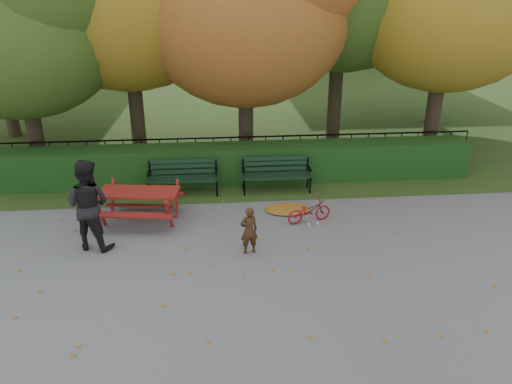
{
  "coord_description": "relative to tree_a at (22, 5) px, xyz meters",
  "views": [
    {
      "loc": [
        -0.53,
        -8.32,
        5.07
      ],
      "look_at": [
        0.35,
        1.27,
        1.0
      ],
      "focal_mm": 35.0,
      "sensor_mm": 36.0,
      "label": 1
    }
  ],
  "objects": [
    {
      "name": "hedge",
      "position": [
        5.19,
        -1.08,
        -4.02
      ],
      "size": [
        13.0,
        0.9,
        1.0
      ],
      "primitive_type": "cube",
      "color": "black",
      "rests_on": "ground"
    },
    {
      "name": "tree_a",
      "position": [
        0.0,
        0.0,
        0.0
      ],
      "size": [
        5.88,
        5.6,
        7.48
      ],
      "color": "black",
      "rests_on": "ground"
    },
    {
      "name": "adult",
      "position": [
        2.14,
        -4.53,
        -3.57
      ],
      "size": [
        1.1,
        0.97,
        1.9
      ],
      "primitive_type": "imported",
      "rotation": [
        0.0,
        0.0,
        2.83
      ],
      "color": "black",
      "rests_on": "ground"
    },
    {
      "name": "grass_strip",
      "position": [
        5.19,
        8.42,
        -4.52
      ],
      "size": [
        90.0,
        90.0,
        0.0
      ],
      "primitive_type": "plane",
      "color": "#253B16",
      "rests_on": "ground"
    },
    {
      "name": "bench_left",
      "position": [
        3.89,
        -1.88,
        -4.0
      ],
      "size": [
        1.8,
        0.57,
        0.88
      ],
      "color": "black",
      "rests_on": "ground"
    },
    {
      "name": "leaf_pile",
      "position": [
        6.41,
        -3.15,
        -4.48
      ],
      "size": [
        1.14,
        0.82,
        0.08
      ],
      "primitive_type": "ellipsoid",
      "rotation": [
        0.0,
        0.0,
        -0.07
      ],
      "color": "brown",
      "rests_on": "ground"
    },
    {
      "name": "bench_right",
      "position": [
        6.29,
        -1.88,
        -4.0
      ],
      "size": [
        1.8,
        0.57,
        0.88
      ],
      "color": "black",
      "rests_on": "ground"
    },
    {
      "name": "iron_fence",
      "position": [
        5.19,
        -0.28,
        -3.98
      ],
      "size": [
        14.0,
        0.04,
        1.02
      ],
      "color": "black",
      "rests_on": "ground"
    },
    {
      "name": "picnic_table",
      "position": [
        2.98,
        -3.43,
        -3.93
      ],
      "size": [
        1.93,
        1.64,
        0.86
      ],
      "rotation": [
        0.0,
        0.0,
        -0.13
      ],
      "color": "maroon",
      "rests_on": "ground"
    },
    {
      "name": "leaf_scatter",
      "position": [
        5.19,
        -5.28,
        -4.51
      ],
      "size": [
        9.0,
        5.7,
        0.01
      ],
      "primitive_type": null,
      "color": "brown",
      "rests_on": "ground"
    },
    {
      "name": "child",
      "position": [
        5.33,
        -5.07,
        -4.02
      ],
      "size": [
        0.41,
        0.32,
        1.0
      ],
      "primitive_type": "imported",
      "rotation": [
        0.0,
        0.0,
        3.38
      ],
      "color": "#3B2313",
      "rests_on": "ground"
    },
    {
      "name": "bicycle",
      "position": [
        6.79,
        -3.8,
        -4.24
      ],
      "size": [
        1.11,
        0.63,
        0.55
      ],
      "primitive_type": "imported",
      "rotation": [
        0.0,
        0.0,
        1.84
      ],
      "color": "maroon",
      "rests_on": "ground"
    },
    {
      "name": "ground",
      "position": [
        5.19,
        -5.58,
        -4.52
      ],
      "size": [
        90.0,
        90.0,
        0.0
      ],
      "primitive_type": "plane",
      "color": "slate",
      "rests_on": "ground"
    }
  ]
}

